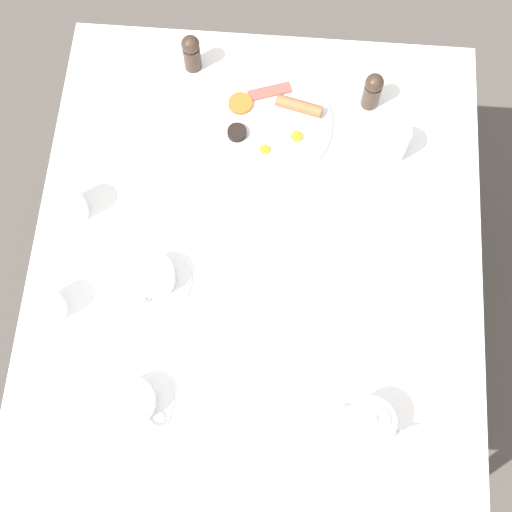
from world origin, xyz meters
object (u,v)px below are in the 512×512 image
teacup_with_saucer_right (134,402)px  fork_by_plate (141,174)px  wine_glass_spare (393,143)px  spoon_for_tea (330,330)px  water_glass_short (47,303)px  salt_grinder (191,52)px  water_glass_tall (70,203)px  teapot_near (367,424)px  pepper_grinder (373,90)px  knife_by_plate (348,235)px  teacup_with_saucer_left (155,277)px  breakfast_plate (269,122)px

teacup_with_saucer_right → fork_by_plate: size_ratio=1.27×
teacup_with_saucer_right → wine_glass_spare: (-0.52, -0.64, 0.02)m
fork_by_plate → spoon_for_tea: size_ratio=0.81×
water_glass_short → spoon_for_tea: size_ratio=0.60×
salt_grinder → water_glass_tall: bearing=60.9°
wine_glass_spare → teacup_with_saucer_right: bearing=50.5°
teapot_near → fork_by_plate: (0.54, -0.54, -0.05)m
water_glass_tall → fork_by_plate: bearing=-142.7°
pepper_grinder → knife_by_plate: size_ratio=0.73×
knife_by_plate → spoon_for_tea: (0.03, 0.23, 0.00)m
teacup_with_saucer_left → knife_by_plate: 0.45m
wine_glass_spare → salt_grinder: (0.49, -0.21, 0.01)m
teacup_with_saucer_right → knife_by_plate: bearing=-136.0°
teacup_with_saucer_left → water_glass_tall: water_glass_tall is taller
teacup_with_saucer_left → salt_grinder: size_ratio=1.43×
breakfast_plate → salt_grinder: (0.20, -0.15, 0.05)m
water_glass_short → salt_grinder: size_ratio=0.83×
breakfast_plate → water_glass_tall: size_ratio=3.08×
water_glass_tall → knife_by_plate: size_ratio=0.67×
water_glass_tall → water_glass_short: water_glass_tall is taller
pepper_grinder → teacup_with_saucer_right: bearing=58.4°
teapot_near → spoon_for_tea: (0.08, -0.20, -0.05)m
teapot_near → knife_by_plate: teapot_near is taller
teapot_near → teacup_with_saucer_right: teapot_near is taller
teacup_with_saucer_left → pepper_grinder: size_ratio=1.43×
water_glass_short → knife_by_plate: size_ratio=0.61×
teacup_with_saucer_right → fork_by_plate: teacup_with_saucer_right is taller
water_glass_short → wine_glass_spare: size_ratio=0.93×
water_glass_short → fork_by_plate: water_glass_short is taller
teapot_near → fork_by_plate: teapot_near is taller
salt_grinder → knife_by_plate: (-0.40, 0.43, -0.06)m
teapot_near → fork_by_plate: 0.77m
breakfast_plate → fork_by_plate: bearing=28.5°
salt_grinder → fork_by_plate: size_ratio=0.88×
water_glass_short → breakfast_plate: bearing=-131.5°
teapot_near → spoon_for_tea: bearing=120.9°
water_glass_tall → wine_glass_spare: 0.76m
wine_glass_spare → water_glass_short: bearing=31.2°
water_glass_short → fork_by_plate: 0.38m
water_glass_tall → knife_by_plate: water_glass_tall is taller
teacup_with_saucer_right → wine_glass_spare: wine_glass_spare is taller
breakfast_plate → spoon_for_tea: 0.53m
wine_glass_spare → fork_by_plate: 0.60m
water_glass_short → salt_grinder: salt_grinder is taller
teacup_with_saucer_left → knife_by_plate: size_ratio=1.04×
water_glass_tall → pepper_grinder: 0.76m
knife_by_plate → salt_grinder: bearing=-46.7°
water_glass_tall → fork_by_plate: 0.18m
breakfast_plate → water_glass_tall: 0.51m
teapot_near → teacup_with_saucer_left: size_ratio=1.17×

